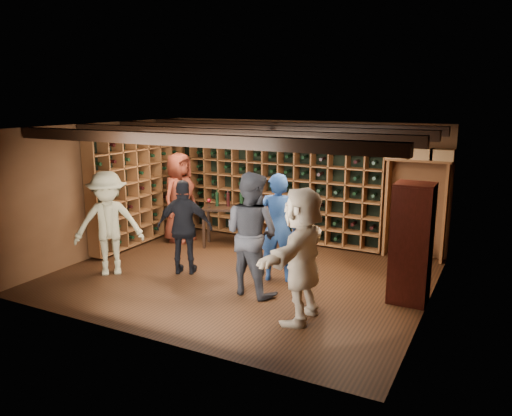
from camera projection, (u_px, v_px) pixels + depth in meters
The scene contains 13 objects.
ground at pixel (241, 276), 8.46m from camera, with size 6.00×6.00×0.00m, color black.
room_shell at pixel (242, 132), 7.98m from camera, with size 6.00×6.00×6.00m.
wine_rack_back at pixel (273, 185), 10.46m from camera, with size 4.65×0.30×2.20m.
wine_rack_left at pixel (139, 188), 10.19m from camera, with size 0.30×2.65×2.20m.
crate_shelf at pixel (418, 176), 9.05m from camera, with size 1.20×0.32×2.07m.
display_cabinet at pixel (411, 246), 7.23m from camera, with size 0.55×0.50×1.75m.
man_blue_shirt at pixel (277, 227), 8.10m from camera, with size 0.65×0.43×1.79m, color navy.
man_grey_suit at pixel (251, 234), 7.55m from camera, with size 0.92×0.72×1.89m, color black.
guest_red_floral at pixel (180, 197), 10.34m from camera, with size 0.91×0.59×1.86m, color maroon.
guest_woman_black at pixel (185, 227), 8.43m from camera, with size 0.95×0.40×1.62m, color black.
guest_khaki at pixel (109, 223), 8.39m from camera, with size 1.14×0.66×1.77m, color gray.
guest_beige at pixel (302, 255), 6.62m from camera, with size 1.70×0.54×1.84m, color tan.
tasting_table at pixel (230, 211), 10.01m from camera, with size 1.20×0.88×1.09m.
Camera 1 is at (3.89, -7.00, 2.97)m, focal length 35.00 mm.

